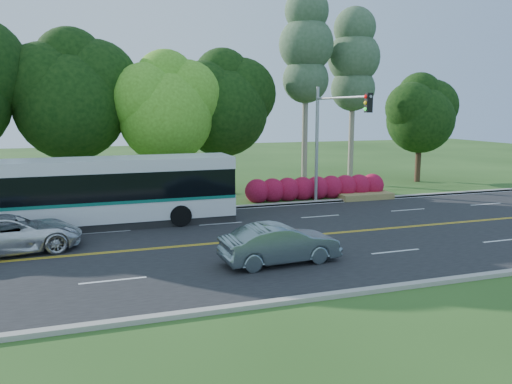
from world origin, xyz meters
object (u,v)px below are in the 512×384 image
object	(u,v)px
traffic_signal	(331,127)
suv	(10,234)
sedan	(280,244)
transit_bus	(102,193)

from	to	relation	value
traffic_signal	suv	size ratio (longest dim) A/B	1.28
sedan	traffic_signal	bearing A→B (deg)	-40.07
sedan	transit_bus	bearing A→B (deg)	32.65
transit_bus	suv	xyz separation A→B (m)	(-3.65, -3.58, -0.89)
traffic_signal	transit_bus	distance (m)	12.94
transit_bus	suv	world-z (taller)	transit_bus
suv	traffic_signal	bearing A→B (deg)	-86.22
sedan	suv	bearing A→B (deg)	60.56
transit_bus	sedan	size ratio (longest dim) A/B	2.86
traffic_signal	transit_bus	world-z (taller)	traffic_signal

